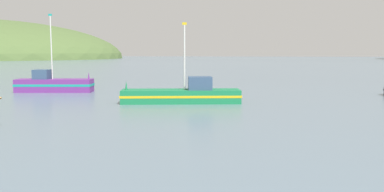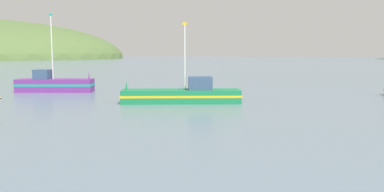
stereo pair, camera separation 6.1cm
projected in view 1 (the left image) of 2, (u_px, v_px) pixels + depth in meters
fishing_boat_purple at (53, 84)px, 41.68m from camera, size 7.89×2.94×7.87m
fishing_boat_green at (183, 95)px, 33.03m from camera, size 9.84×3.70×6.43m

